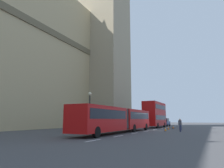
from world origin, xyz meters
TOP-DOWN VIEW (x-y plane):
  - ground_plane at (0.00, 0.00)m, footprint 160.00×160.00m
  - lane_centre_marking at (1.85, 0.00)m, footprint 39.00×0.16m
  - articulated_bus at (-7.49, 1.99)m, footprint 17.58×2.54m
  - double_decker_bus at (9.70, 2.00)m, footprint 9.05×2.54m
  - sedan_lead at (18.62, 2.03)m, footprint 4.40×1.86m
  - traffic_cone_west at (-1.18, -2.26)m, footprint 0.36×0.36m
  - traffic_cone_middle at (3.32, -1.78)m, footprint 0.36×0.36m
  - traffic_cone_east at (7.34, -1.83)m, footprint 0.36×0.36m
  - street_lamp at (-7.08, 6.50)m, footprint 0.44×0.44m
  - pedestrian_near_cones at (-2.30, -4.39)m, footprint 0.35×0.45m
  - pedestrian_by_kerb at (2.77, -3.71)m, footprint 0.46×0.37m

SIDE VIEW (x-z plane):
  - ground_plane at x=0.00m, z-range 0.00..0.00m
  - lane_centre_marking at x=1.85m, z-range 0.00..0.01m
  - traffic_cone_west at x=-1.18m, z-range -0.01..0.57m
  - traffic_cone_middle at x=3.32m, z-range -0.01..0.57m
  - traffic_cone_east at x=7.34m, z-range -0.01..0.57m
  - pedestrian_near_cones at x=-2.30m, z-range 0.07..1.76m
  - pedestrian_by_kerb at x=2.77m, z-range 0.07..1.76m
  - sedan_lead at x=18.62m, z-range -0.01..1.84m
  - articulated_bus at x=-7.49m, z-range 0.30..3.20m
  - double_decker_bus at x=9.70m, z-range 0.26..5.16m
  - street_lamp at x=-7.08m, z-range 0.42..5.69m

